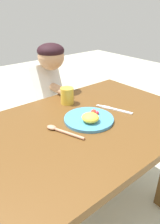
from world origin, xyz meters
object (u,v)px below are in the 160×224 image
at_px(spoon, 60,130).
at_px(drinking_cup, 67,96).
at_px(fork, 115,109).
at_px(person, 49,105).
at_px(plate, 90,119).

bearing_deg(spoon, drinking_cup, -62.25).
height_order(fork, person, person).
bearing_deg(drinking_cup, person, 80.52).
distance_m(spoon, person, 0.61).
height_order(plate, fork, plate).
bearing_deg(plate, person, 80.26).
distance_m(spoon, drinking_cup, 0.32).
xyz_separation_m(plate, spoon, (-0.17, 0.01, -0.01)).
relative_size(spoon, person, 0.19).
relative_size(plate, drinking_cup, 2.59).
height_order(plate, drinking_cup, drinking_cup).
bearing_deg(spoon, plate, -113.75).
height_order(plate, person, person).
xyz_separation_m(plate, person, (0.09, 0.54, -0.15)).
distance_m(plate, fork, 0.20).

